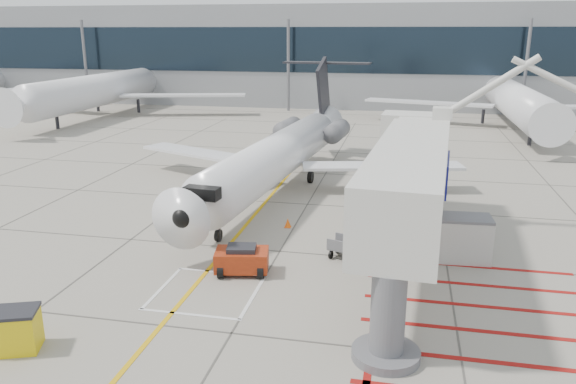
% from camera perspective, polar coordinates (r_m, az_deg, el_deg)
% --- Properties ---
extents(ground_plane, '(260.00, 260.00, 0.00)m').
position_cam_1_polar(ground_plane, '(24.39, -2.93, -9.51)').
color(ground_plane, gray).
rests_on(ground_plane, ground).
extents(regional_jet, '(27.66, 33.46, 8.18)m').
position_cam_1_polar(regional_jet, '(34.91, -2.35, 5.44)').
color(regional_jet, white).
rests_on(regional_jet, ground_plane).
extents(jet_bridge, '(10.87, 20.46, 7.92)m').
position_cam_1_polar(jet_bridge, '(24.44, 12.17, 0.12)').
color(jet_bridge, silver).
rests_on(jet_bridge, ground_plane).
extents(pushback_tug, '(2.58, 1.88, 1.37)m').
position_cam_1_polar(pushback_tug, '(25.40, -4.72, -6.77)').
color(pushback_tug, '#A22C0F').
rests_on(pushback_tug, ground_plane).
extents(spill_bin, '(2.01, 1.68, 1.49)m').
position_cam_1_polar(spill_bin, '(21.72, -26.25, -12.48)').
color(spill_bin, '#DEC10C').
rests_on(spill_bin, ground_plane).
extents(baggage_cart, '(1.93, 1.53, 1.06)m').
position_cam_1_polar(baggage_cart, '(27.07, 6.03, -5.68)').
color(baggage_cart, '#5E5E63').
rests_on(baggage_cart, ground_plane).
extents(ground_power_unit, '(2.81, 1.74, 2.16)m').
position_cam_1_polar(ground_power_unit, '(27.84, 17.11, -4.51)').
color(ground_power_unit, '#B8B5AF').
rests_on(ground_power_unit, ground_plane).
extents(cone_nose, '(0.41, 0.41, 0.57)m').
position_cam_1_polar(cone_nose, '(31.07, -8.70, -3.36)').
color(cone_nose, '#ED4A0C').
rests_on(cone_nose, ground_plane).
extents(cone_side, '(0.37, 0.37, 0.51)m').
position_cam_1_polar(cone_side, '(31.20, -0.02, -3.14)').
color(cone_side, '#FF5C0D').
rests_on(cone_side, ground_plane).
extents(terminal_building, '(180.00, 28.00, 14.00)m').
position_cam_1_polar(terminal_building, '(91.42, 14.91, 13.34)').
color(terminal_building, gray).
rests_on(terminal_building, ground_plane).
extents(terminal_glass_band, '(180.00, 0.10, 6.00)m').
position_cam_1_polar(terminal_glass_band, '(77.37, 15.44, 13.65)').
color(terminal_glass_band, black).
rests_on(terminal_glass_band, ground_plane).
extents(bg_aircraft_b, '(35.47, 39.41, 11.82)m').
position_cam_1_polar(bg_aircraft_b, '(77.29, -17.89, 11.90)').
color(bg_aircraft_b, silver).
rests_on(bg_aircraft_b, ground_plane).
extents(bg_aircraft_c, '(33.16, 36.84, 11.05)m').
position_cam_1_polar(bg_aircraft_c, '(68.45, 22.07, 10.74)').
color(bg_aircraft_c, silver).
rests_on(bg_aircraft_c, ground_plane).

